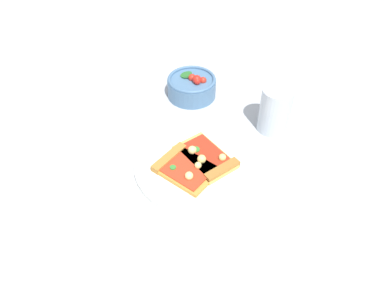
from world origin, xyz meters
TOP-DOWN VIEW (x-y plane):
  - ground_plane at (0.00, 0.00)m, footprint 2.40×2.40m
  - plate at (-0.04, 0.02)m, footprint 0.27×0.27m
  - pizza_slice_near at (-0.02, 0.05)m, footprint 0.15×0.13m
  - pizza_slice_far at (-0.06, 0.00)m, footprint 0.16×0.15m
  - salad_bowl at (0.06, -0.23)m, footprint 0.13×0.13m
  - soda_glass at (-0.17, -0.17)m, footprint 0.07×0.07m
  - paper_napkin at (0.09, 0.31)m, footprint 0.15×0.13m

SIDE VIEW (x-z plane):
  - ground_plane at x=0.00m, z-range 0.00..0.00m
  - paper_napkin at x=0.09m, z-range 0.00..0.00m
  - plate at x=-0.04m, z-range 0.00..0.01m
  - pizza_slice_near at x=-0.02m, z-range 0.01..0.03m
  - pizza_slice_far at x=-0.06m, z-range 0.01..0.03m
  - salad_bowl at x=0.06m, z-range -0.01..0.07m
  - soda_glass at x=-0.17m, z-range 0.00..0.11m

